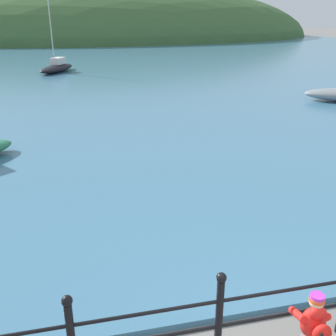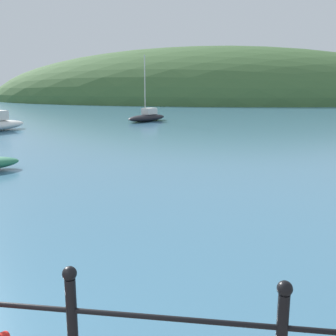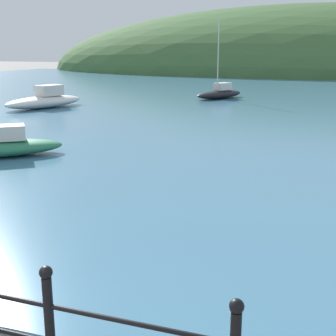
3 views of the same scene
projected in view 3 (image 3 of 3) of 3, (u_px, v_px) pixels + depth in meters
The scene contains 4 objects.
water at pixel (281, 93), 32.63m from camera, with size 80.00×60.00×0.10m, color teal.
far_hillside at pixel (309, 71), 65.75m from camera, with size 77.38×42.56×18.04m.
boat_mid_harbor at pixel (45, 100), 24.14m from camera, with size 2.93×4.88×1.14m.
boat_green_fishing at pixel (220, 93), 28.69m from camera, with size 2.83×3.87×4.63m.
Camera 3 is at (3.41, -1.67, 3.04)m, focal length 50.00 mm.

